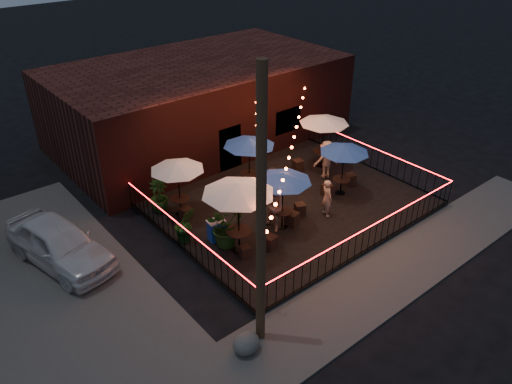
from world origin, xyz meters
TOP-DOWN VIEW (x-y plane):
  - ground at (0.00, 0.00)m, footprint 110.00×110.00m
  - patio at (0.00, 2.00)m, footprint 10.00×8.00m
  - sidewalk at (0.00, -3.25)m, footprint 18.00×2.50m
  - brick_building at (1.00, 9.99)m, footprint 14.00×8.00m
  - utility_pole at (-5.40, -2.60)m, footprint 0.26×0.26m
  - fence_front at (0.00, -2.00)m, footprint 10.00×0.04m
  - fence_left at (-5.00, 2.00)m, footprint 0.04×8.00m
  - fence_right at (5.00, 2.00)m, footprint 0.04×8.00m
  - festoon_lights at (-1.01, 1.70)m, footprint 10.02×8.72m
  - cafe_table_0 at (-3.49, 0.86)m, footprint 3.13×3.13m
  - cafe_table_1 at (-3.80, 4.19)m, footprint 2.30×2.30m
  - cafe_table_2 at (-1.34, 1.02)m, footprint 2.45×2.45m
  - cafe_table_3 at (-0.48, 4.04)m, footprint 2.83×2.83m
  - cafe_table_4 at (2.22, 1.31)m, footprint 2.64×2.64m
  - cafe_table_5 at (3.42, 3.61)m, footprint 2.57×2.57m
  - bistro_chair_0 at (-3.53, 0.48)m, footprint 0.42×0.42m
  - bistro_chair_1 at (-2.54, 0.30)m, footprint 0.48×0.48m
  - bistro_chair_2 at (-3.83, 3.79)m, footprint 0.44×0.44m
  - bistro_chair_3 at (-2.21, 3.66)m, footprint 0.45×0.45m
  - bistro_chair_4 at (-0.94, 0.89)m, footprint 0.52×0.52m
  - bistro_chair_5 at (-0.20, 1.24)m, footprint 0.51×0.51m
  - bistro_chair_6 at (-0.52, 3.81)m, footprint 0.45×0.45m
  - bistro_chair_7 at (0.91, 4.14)m, footprint 0.40×0.40m
  - bistro_chair_8 at (1.66, 1.54)m, footprint 0.48×0.48m
  - bistro_chair_9 at (3.14, 1.59)m, footprint 0.46×0.46m
  - bistro_chair_10 at (2.29, 3.98)m, footprint 0.49×0.49m
  - bistro_chair_11 at (4.27, 4.09)m, footprint 0.49×0.49m
  - patron_a at (0.54, 0.55)m, footprint 0.50×0.63m
  - patron_b at (-1.74, 1.12)m, footprint 0.77×0.97m
  - patron_c at (2.79, 2.74)m, footprint 1.27×1.02m
  - potted_shrub_a at (-3.60, 1.48)m, footprint 1.64×1.52m
  - potted_shrub_b at (-4.60, 2.55)m, footprint 0.91×0.81m
  - potted_shrub_c at (-4.33, 4.91)m, footprint 0.88×0.88m
  - cooler at (-3.70, 1.91)m, footprint 0.67×0.52m
  - boulder at (-6.04, -2.77)m, footprint 0.93×0.83m
  - car_white at (-8.46, 4.38)m, footprint 2.79×4.83m

SIDE VIEW (x-z plane):
  - ground at x=0.00m, z-range 0.00..0.00m
  - sidewalk at x=0.00m, z-range 0.00..0.05m
  - patio at x=0.00m, z-range 0.00..0.15m
  - boulder at x=-6.04m, z-range 0.00..0.65m
  - bistro_chair_0 at x=-3.53m, z-range 0.15..0.55m
  - bistro_chair_7 at x=0.91m, z-range 0.15..0.56m
  - bistro_chair_5 at x=-0.20m, z-range 0.15..0.61m
  - bistro_chair_9 at x=3.14m, z-range 0.15..0.62m
  - bistro_chair_2 at x=-3.83m, z-range 0.15..0.62m
  - bistro_chair_11 at x=4.27m, z-range 0.15..0.62m
  - bistro_chair_3 at x=-2.21m, z-range 0.15..0.63m
  - bistro_chair_8 at x=1.66m, z-range 0.15..0.64m
  - bistro_chair_10 at x=2.29m, z-range 0.15..0.64m
  - bistro_chair_1 at x=-2.54m, z-range 0.15..0.64m
  - bistro_chair_4 at x=-0.94m, z-range 0.15..0.66m
  - bistro_chair_6 at x=-0.52m, z-range 0.15..0.67m
  - cooler at x=-3.70m, z-range 0.16..0.97m
  - fence_front at x=0.00m, z-range 0.14..1.18m
  - fence_left at x=-5.00m, z-range 0.14..1.18m
  - fence_right at x=5.00m, z-range 0.14..1.18m
  - car_white at x=-8.46m, z-range 0.00..1.54m
  - potted_shrub_c at x=-4.33m, z-range 0.15..1.48m
  - potted_shrub_b at x=-4.60m, z-range 0.15..1.54m
  - potted_shrub_a at x=-3.60m, z-range 0.15..1.67m
  - patron_a at x=0.54m, z-range 0.15..1.68m
  - patron_c at x=2.79m, z-range 0.15..1.86m
  - patron_b at x=-1.74m, z-range 0.15..2.10m
  - brick_building at x=1.00m, z-range 0.00..4.00m
  - cafe_table_4 at x=2.22m, z-range 1.07..3.29m
  - cafe_table_1 at x=-3.80m, z-range 1.09..3.37m
  - cafe_table_2 at x=-1.34m, z-range 1.10..3.39m
  - cafe_table_3 at x=-0.48m, z-range 1.12..3.48m
  - cafe_table_5 at x=3.42m, z-range 1.17..3.62m
  - festoon_lights at x=-1.01m, z-range 1.86..3.18m
  - cafe_table_0 at x=-3.49m, z-range 1.27..4.00m
  - utility_pole at x=-5.40m, z-range 0.00..8.00m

